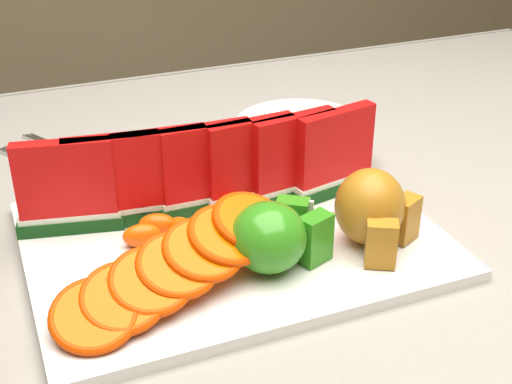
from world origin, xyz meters
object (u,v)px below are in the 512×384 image
object	(u,v)px
pear_cluster	(373,209)
fork	(45,164)
apple_cluster	(275,236)
platter	(232,239)
side_plate	(301,126)

from	to	relation	value
pear_cluster	fork	size ratio (longest dim) A/B	0.51
apple_cluster	fork	distance (m)	0.36
platter	side_plate	xyz separation A→B (m)	(0.19, 0.24, -0.00)
side_plate	fork	xyz separation A→B (m)	(-0.34, 0.02, -0.00)
apple_cluster	fork	bearing A→B (deg)	117.67
pear_cluster	side_plate	distance (m)	0.32
apple_cluster	side_plate	xyz separation A→B (m)	(0.17, 0.30, -0.04)
apple_cluster	pear_cluster	xyz separation A→B (m)	(0.10, 0.00, 0.01)
apple_cluster	pear_cluster	world-z (taller)	pear_cluster
platter	side_plate	size ratio (longest dim) A/B	1.69
pear_cluster	side_plate	world-z (taller)	pear_cluster
apple_cluster	fork	world-z (taller)	apple_cluster
pear_cluster	fork	world-z (taller)	pear_cluster
pear_cluster	platter	bearing A→B (deg)	151.08
pear_cluster	side_plate	bearing A→B (deg)	77.09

